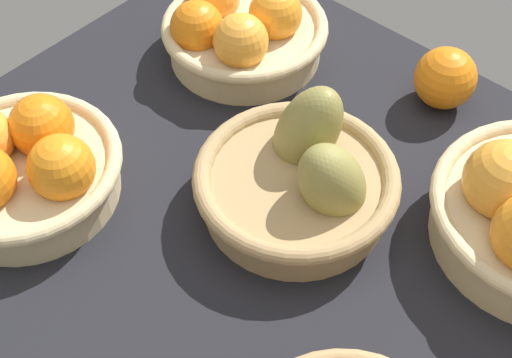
{
  "coord_description": "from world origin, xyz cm",
  "views": [
    {
      "loc": [
        29.6,
        -36.23,
        66.15
      ],
      "look_at": [
        -3.42,
        0.83,
        7.0
      ],
      "focal_mm": 50.57,
      "sensor_mm": 36.0,
      "label": 1
    }
  ],
  "objects_px": {
    "basket_far_left": "(241,31)",
    "basket_center_pears": "(302,179)",
    "loose_orange_front_gap": "(445,78)",
    "basket_near_left": "(22,167)"
  },
  "relations": [
    {
      "from": "basket_far_left",
      "to": "basket_center_pears",
      "type": "bearing_deg",
      "value": -32.77
    },
    {
      "from": "basket_near_left",
      "to": "basket_far_left",
      "type": "bearing_deg",
      "value": 87.11
    },
    {
      "from": "loose_orange_front_gap",
      "to": "basket_far_left",
      "type": "bearing_deg",
      "value": -157.65
    },
    {
      "from": "basket_center_pears",
      "to": "loose_orange_front_gap",
      "type": "bearing_deg",
      "value": 83.5
    },
    {
      "from": "basket_far_left",
      "to": "basket_near_left",
      "type": "relative_size",
      "value": 0.99
    },
    {
      "from": "loose_orange_front_gap",
      "to": "basket_near_left",
      "type": "bearing_deg",
      "value": -121.25
    },
    {
      "from": "basket_near_left",
      "to": "basket_center_pears",
      "type": "bearing_deg",
      "value": 39.11
    },
    {
      "from": "basket_far_left",
      "to": "basket_near_left",
      "type": "xyz_separation_m",
      "value": [
        -0.02,
        -0.33,
        0.0
      ]
    },
    {
      "from": "basket_far_left",
      "to": "basket_center_pears",
      "type": "xyz_separation_m",
      "value": [
        0.22,
        -0.14,
        -0.0
      ]
    },
    {
      "from": "basket_center_pears",
      "to": "loose_orange_front_gap",
      "type": "xyz_separation_m",
      "value": [
        0.03,
        0.24,
        -0.0
      ]
    }
  ]
}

